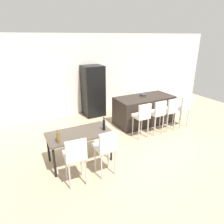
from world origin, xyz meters
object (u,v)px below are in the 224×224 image
object	(u,v)px
dining_chair_far	(106,146)
wine_bottle_near	(104,125)
refrigerator	(93,91)
wine_glass_left	(57,134)
bar_chair_middle	(158,112)
dining_table	(79,136)
fruit_bowl	(143,95)
bar_chair_far	(183,107)
wine_bottle_corner	(58,137)
kitchen_island	(144,110)
bar_chair_right	(170,109)
bar_chair_left	(142,115)
dining_chair_near	(75,154)

from	to	relation	value
dining_chair_far	wine_bottle_near	size ratio (longest dim) A/B	3.19
refrigerator	wine_glass_left	bearing A→B (deg)	-125.52
bar_chair_middle	dining_table	bearing A→B (deg)	-173.18
fruit_bowl	bar_chair_far	bearing A→B (deg)	-47.84
bar_chair_far	fruit_bowl	bearing A→B (deg)	132.16
bar_chair_far	dining_chair_far	bearing A→B (deg)	-162.10
bar_chair_far	refrigerator	bearing A→B (deg)	132.42
dining_chair_far	wine_bottle_corner	xyz separation A→B (m)	(-0.84, 0.52, 0.16)
bar_chair_middle	kitchen_island	bearing A→B (deg)	80.94
wine_bottle_near	wine_bottle_corner	world-z (taller)	wine_bottle_near
bar_chair_middle	bar_chair_far	world-z (taller)	same
wine_bottle_corner	fruit_bowl	distance (m)	3.55
bar_chair_middle	bar_chair_right	world-z (taller)	same
dining_chair_far	refrigerator	bearing A→B (deg)	71.70
bar_chair_far	bar_chair_middle	bearing A→B (deg)	180.00
dining_table	wine_bottle_near	bearing A→B (deg)	-12.06
bar_chair_right	fruit_bowl	world-z (taller)	bar_chair_right
kitchen_island	bar_chair_middle	xyz separation A→B (m)	(-0.14, -0.85, 0.24)
wine_bottle_corner	dining_table	bearing A→B (deg)	23.89
dining_chair_far	wine_glass_left	bearing A→B (deg)	141.54
bar_chair_middle	wine_glass_left	distance (m)	3.07
bar_chair_middle	wine_glass_left	world-z (taller)	bar_chair_middle
bar_chair_far	dining_table	xyz separation A→B (m)	(-3.58, -0.30, -0.03)
bar_chair_left	dining_table	xyz separation A→B (m)	(-1.98, -0.30, -0.03)
wine_bottle_near	fruit_bowl	bearing A→B (deg)	33.49
dining_chair_far	bar_chair_right	bearing A→B (deg)	21.30
wine_glass_left	dining_table	bearing A→B (deg)	10.14
dining_chair_near	kitchen_island	bearing A→B (deg)	32.37
bar_chair_middle	bar_chair_far	bearing A→B (deg)	-0.00
dining_table	dining_chair_near	distance (m)	0.82
refrigerator	fruit_bowl	bearing A→B (deg)	-47.40
dining_chair_far	wine_bottle_corner	distance (m)	1.00
kitchen_island	dining_table	world-z (taller)	kitchen_island
dining_chair_near	dining_chair_far	bearing A→B (deg)	-0.01
bar_chair_left	dining_chair_near	world-z (taller)	same
bar_chair_middle	wine_glass_left	size ratio (longest dim) A/B	6.03
dining_chair_near	refrigerator	xyz separation A→B (m)	(1.77, 3.38, 0.22)
dining_chair_far	bar_chair_middle	bearing A→B (deg)	25.41
dining_chair_far	fruit_bowl	world-z (taller)	dining_chair_far
bar_chair_middle	fruit_bowl	distance (m)	1.02
kitchen_island	wine_bottle_near	xyz separation A→B (m)	(-2.10, -1.28, 0.41)
bar_chair_far	wine_glass_left	size ratio (longest dim) A/B	6.03
wine_bottle_near	wine_bottle_corner	bearing A→B (deg)	-174.49
kitchen_island	dining_chair_near	bearing A→B (deg)	-147.63
bar_chair_right	dining_chair_far	distance (m)	2.89
bar_chair_middle	bar_chair_left	bearing A→B (deg)	-180.00
dining_chair_near	wine_glass_left	size ratio (longest dim) A/B	6.03
kitchen_island	refrigerator	xyz separation A→B (m)	(-1.23, 1.48, 0.46)
refrigerator	wine_bottle_near	bearing A→B (deg)	-107.49
bar_chair_right	fruit_bowl	xyz separation A→B (m)	(-0.33, 0.98, 0.26)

